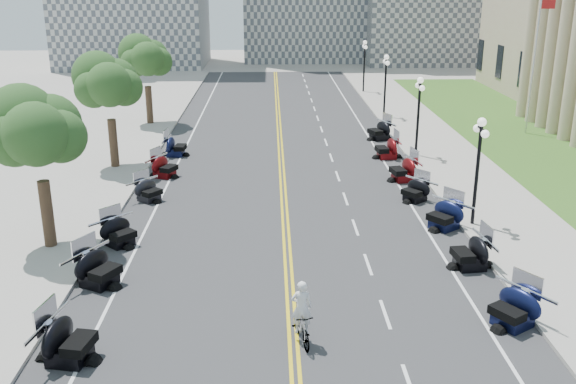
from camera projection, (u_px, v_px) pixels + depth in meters
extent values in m
plane|color=gray|center=(288.00, 265.00, 25.57)|extent=(160.00, 160.00, 0.00)
cube|color=#333335|center=(283.00, 187.00, 35.04)|extent=(16.00, 90.00, 0.01)
cube|color=yellow|center=(281.00, 187.00, 35.04)|extent=(0.12, 90.00, 0.00)
cube|color=yellow|center=(285.00, 187.00, 35.04)|extent=(0.12, 90.00, 0.00)
cube|color=white|center=(399.00, 186.00, 35.21)|extent=(0.12, 90.00, 0.00)
cube|color=white|center=(166.00, 188.00, 34.87)|extent=(0.12, 90.00, 0.00)
cube|color=white|center=(385.00, 314.00, 21.86)|extent=(0.12, 2.00, 0.00)
cube|color=white|center=(368.00, 264.00, 25.65)|extent=(0.12, 2.00, 0.00)
cube|color=white|center=(355.00, 227.00, 29.44)|extent=(0.12, 2.00, 0.00)
cube|color=white|center=(345.00, 199.00, 33.23)|extent=(0.12, 2.00, 0.00)
cube|color=white|center=(338.00, 176.00, 37.02)|extent=(0.12, 2.00, 0.00)
cube|color=white|center=(331.00, 158.00, 40.81)|extent=(0.12, 2.00, 0.00)
cube|color=white|center=(326.00, 142.00, 44.60)|extent=(0.12, 2.00, 0.00)
cube|color=white|center=(321.00, 129.00, 48.39)|extent=(0.12, 2.00, 0.00)
cube|color=white|center=(318.00, 118.00, 52.18)|extent=(0.12, 2.00, 0.00)
cube|color=white|center=(314.00, 109.00, 55.97)|extent=(0.12, 2.00, 0.00)
cube|color=white|center=(311.00, 100.00, 59.76)|extent=(0.12, 2.00, 0.00)
cube|color=white|center=(309.00, 93.00, 63.55)|extent=(0.12, 2.00, 0.00)
cube|color=white|center=(307.00, 86.00, 67.34)|extent=(0.12, 2.00, 0.00)
cube|color=white|center=(305.00, 81.00, 71.13)|extent=(0.12, 2.00, 0.00)
cube|color=white|center=(303.00, 75.00, 74.92)|extent=(0.12, 2.00, 0.00)
cube|color=#9E9991|center=(473.00, 185.00, 35.30)|extent=(5.00, 90.00, 0.15)
cube|color=#9E9991|center=(90.00, 188.00, 34.74)|extent=(5.00, 90.00, 0.15)
cube|color=#356023|center=(541.00, 147.00, 43.07)|extent=(9.00, 60.00, 0.10)
imported|color=#A51414|center=(301.00, 326.00, 20.04)|extent=(0.89, 1.92, 1.11)
imported|color=silver|center=(302.00, 285.00, 19.58)|extent=(0.65, 0.42, 1.77)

